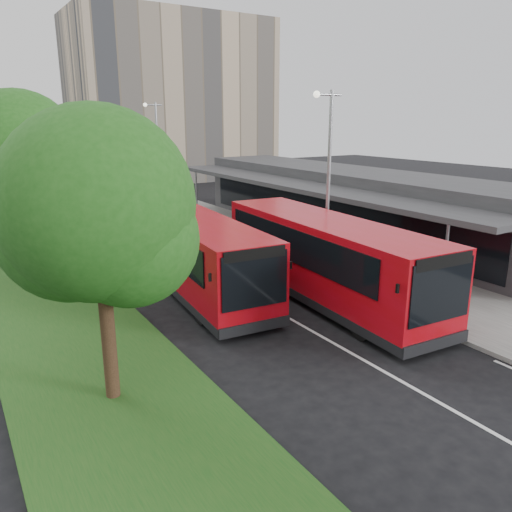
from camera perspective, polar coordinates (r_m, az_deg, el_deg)
The scene contains 17 objects.
ground at distance 19.09m, azimuth 1.94°, elevation -6.10°, with size 120.00×120.00×0.00m, color black.
pavement at distance 38.81m, azimuth -7.26°, elevation 5.07°, with size 5.00×80.00×0.15m, color slate.
grass_verge at distance 35.51m, azimuth -26.63°, elevation 2.52°, with size 5.00×80.00×0.10m, color #1B4B18.
lane_centre_line at distance 32.10m, azimuth -13.19°, elevation 2.46°, with size 0.12×70.00×0.01m, color silver.
kerb_dashes at distance 36.88m, azimuth -10.40°, elevation 4.28°, with size 0.12×56.00×0.01m.
office_block at distance 61.58m, azimuth -9.56°, elevation 17.14°, with size 22.00×12.00×18.00m, color tan.
station_building at distance 31.19m, azimuth 10.40°, elevation 6.06°, with size 7.70×26.00×4.00m.
tree_near at distance 12.32m, azimuth -17.72°, elevation 4.26°, with size 4.61×4.61×7.40m.
tree_mid at distance 23.99m, azimuth -25.32°, elevation 9.98°, with size 5.13×5.13×8.24m.
lamp_post_near at distance 21.95m, azimuth 8.15°, elevation 9.32°, with size 1.44×0.28×8.00m.
lamp_post_far at distance 39.37m, azimuth -11.29°, elevation 11.86°, with size 1.44×0.28×8.00m.
bus_main at distance 19.76m, azimuth 7.98°, elevation -0.38°, with size 3.66×11.64×3.25m.
bus_second at distance 20.84m, azimuth -6.91°, elevation 0.28°, with size 3.71×11.15×3.10m.
litter_bin at distance 30.81m, azimuth -1.64°, elevation 3.43°, with size 0.48×0.48×0.86m, color #352216.
bollard at distance 36.40m, azimuth -7.67°, elevation 5.34°, with size 0.17×0.17×1.08m, color #FEFF0D.
car_near at distance 55.68m, azimuth -19.34°, elevation 7.96°, with size 1.27×3.17×1.08m, color #5A0C12.
car_far at distance 58.66m, azimuth -23.88°, elevation 7.89°, with size 1.22×3.51×1.16m, color navy.
Camera 1 is at (-9.96, -14.69, 7.03)m, focal length 35.00 mm.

